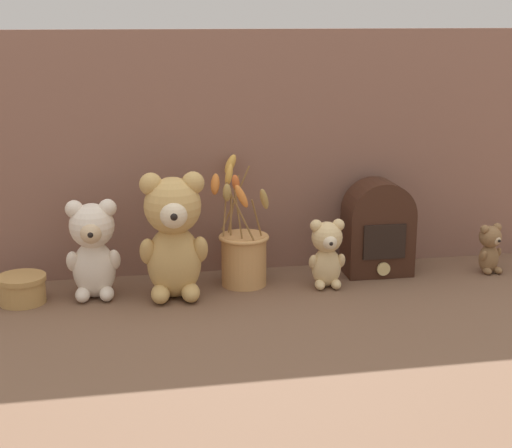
% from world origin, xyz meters
% --- Properties ---
extents(ground_plane, '(4.00, 4.00, 0.00)m').
position_xyz_m(ground_plane, '(0.00, 0.00, 0.00)').
color(ground_plane, brown).
extents(backdrop_wall, '(1.66, 0.02, 0.61)m').
position_xyz_m(backdrop_wall, '(0.00, 0.17, 0.31)').
color(backdrop_wall, '#845B4C').
rests_on(backdrop_wall, ground).
extents(teddy_bear_large, '(0.16, 0.15, 0.30)m').
position_xyz_m(teddy_bear_large, '(-0.20, -0.02, 0.16)').
color(teddy_bear_large, tan).
rests_on(teddy_bear_large, ground).
extents(teddy_bear_medium, '(0.13, 0.12, 0.24)m').
position_xyz_m(teddy_bear_medium, '(-0.39, 0.02, 0.12)').
color(teddy_bear_medium, beige).
rests_on(teddy_bear_medium, ground).
extents(teddy_bear_small, '(0.09, 0.09, 0.17)m').
position_xyz_m(teddy_bear_small, '(0.17, -0.01, 0.09)').
color(teddy_bear_small, '#DBBC84').
rests_on(teddy_bear_small, ground).
extents(teddy_bear_tiny, '(0.07, 0.07, 0.13)m').
position_xyz_m(teddy_bear_tiny, '(0.61, 0.01, 0.07)').
color(teddy_bear_tiny, olive).
rests_on(teddy_bear_tiny, ground).
extents(flower_vase, '(0.14, 0.20, 0.31)m').
position_xyz_m(flower_vase, '(-0.03, 0.04, 0.08)').
color(flower_vase, tan).
rests_on(flower_vase, ground).
extents(vintage_radio, '(0.17, 0.11, 0.24)m').
position_xyz_m(vintage_radio, '(0.32, 0.07, 0.12)').
color(vintage_radio, '#381E14').
rests_on(vintage_radio, ground).
extents(decorative_tin_tall, '(0.11, 0.11, 0.07)m').
position_xyz_m(decorative_tin_tall, '(-0.55, 0.01, 0.03)').
color(decorative_tin_tall, tan).
rests_on(decorative_tin_tall, ground).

